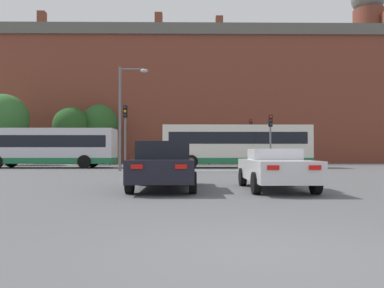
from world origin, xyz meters
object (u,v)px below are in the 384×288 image
(car_saloon_left, at_px, (164,165))
(bus_crossing_lead, at_px, (236,145))
(traffic_light_near_right, at_px, (270,133))
(traffic_light_far_right, at_px, (251,134))
(street_lamp_junction, at_px, (125,107))
(pedestrian_walking_east, at_px, (209,155))
(car_roadster_right, at_px, (275,168))
(traffic_light_near_left, at_px, (125,127))
(bus_crossing_trailing, at_px, (47,147))
(pedestrian_walking_west, at_px, (115,155))
(pedestrian_waiting, at_px, (110,155))

(car_saloon_left, bearing_deg, bus_crossing_lead, 74.87)
(traffic_light_near_right, relative_size, traffic_light_far_right, 0.86)
(street_lamp_junction, distance_m, pedestrian_walking_east, 13.34)
(car_saloon_left, height_order, bus_crossing_lead, bus_crossing_lead)
(car_roadster_right, distance_m, bus_crossing_lead, 17.29)
(traffic_light_near_right, height_order, traffic_light_near_left, traffic_light_near_left)
(bus_crossing_trailing, xyz_separation_m, street_lamp_junction, (6.91, -4.96, 2.52))
(pedestrian_walking_east, distance_m, pedestrian_walking_west, 9.32)
(traffic_light_far_right, xyz_separation_m, pedestrian_walking_west, (-13.19, 1.32, -1.96))
(pedestrian_waiting, relative_size, pedestrian_walking_east, 1.00)
(car_saloon_left, relative_size, street_lamp_junction, 0.68)
(bus_crossing_lead, distance_m, traffic_light_near_left, 9.08)
(car_saloon_left, distance_m, traffic_light_near_left, 13.45)
(bus_crossing_trailing, bearing_deg, traffic_light_far_right, -69.73)
(car_roadster_right, height_order, pedestrian_walking_west, pedestrian_walking_west)
(street_lamp_junction, bearing_deg, pedestrian_walking_east, 61.67)
(car_saloon_left, distance_m, pedestrian_walking_west, 25.36)
(traffic_light_near_right, relative_size, pedestrian_waiting, 2.31)
(traffic_light_near_left, height_order, pedestrian_waiting, traffic_light_near_left)
(traffic_light_near_right, bearing_deg, car_saloon_left, -116.28)
(traffic_light_near_right, relative_size, pedestrian_walking_west, 2.31)
(traffic_light_near_right, relative_size, traffic_light_near_left, 0.86)
(car_saloon_left, height_order, pedestrian_walking_east, pedestrian_walking_east)
(car_saloon_left, relative_size, pedestrian_walking_west, 2.85)
(bus_crossing_trailing, bearing_deg, pedestrian_waiting, -22.60)
(bus_crossing_trailing, xyz_separation_m, traffic_light_far_right, (17.00, 6.28, 1.28))
(bus_crossing_trailing, relative_size, traffic_light_near_left, 2.43)
(traffic_light_far_right, relative_size, pedestrian_waiting, 2.68)
(car_roadster_right, height_order, traffic_light_near_right, traffic_light_near_right)
(bus_crossing_lead, relative_size, street_lamp_junction, 1.68)
(pedestrian_walking_west, bearing_deg, traffic_light_near_right, 157.50)
(car_saloon_left, bearing_deg, car_roadster_right, -3.85)
(pedestrian_waiting, bearing_deg, traffic_light_far_right, -51.98)
(traffic_light_near_left, xyz_separation_m, pedestrian_walking_west, (-2.98, 11.70, -1.97))
(traffic_light_near_left, bearing_deg, bus_crossing_trailing, 148.87)
(pedestrian_waiting, xyz_separation_m, pedestrian_walking_east, (9.78, -1.44, 0.00))
(street_lamp_junction, height_order, pedestrian_waiting, street_lamp_junction)
(bus_crossing_trailing, height_order, traffic_light_far_right, traffic_light_far_right)
(pedestrian_walking_east, relative_size, pedestrian_walking_west, 1.00)
(bus_crossing_lead, xyz_separation_m, traffic_light_far_right, (2.21, 6.23, 1.13))
(bus_crossing_trailing, height_order, pedestrian_walking_west, bus_crossing_trailing)
(car_saloon_left, bearing_deg, traffic_light_near_left, 104.87)
(traffic_light_near_right, height_order, traffic_light_far_right, traffic_light_far_right)
(traffic_light_far_right, height_order, pedestrian_walking_east, traffic_light_far_right)
(bus_crossing_trailing, height_order, traffic_light_near_right, traffic_light_near_right)
(pedestrian_waiting, bearing_deg, traffic_light_near_left, -118.98)
(street_lamp_junction, distance_m, pedestrian_walking_west, 13.33)
(traffic_light_near_right, bearing_deg, street_lamp_junction, -174.54)
(car_saloon_left, relative_size, bus_crossing_lead, 0.41)
(traffic_light_far_right, distance_m, traffic_light_near_left, 14.56)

